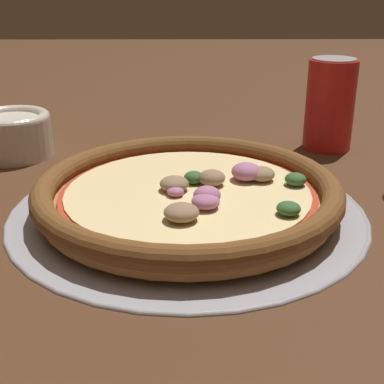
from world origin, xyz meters
TOP-DOWN VIEW (x-y plane):
  - ground_plane at (0.00, 0.00)m, footprint 3.00×3.00m
  - pizza_tray at (0.00, 0.00)m, footprint 0.37×0.37m
  - pizza at (0.00, 0.00)m, footprint 0.31×0.31m
  - bowl_near at (-0.18, -0.23)m, footprint 0.10×0.10m
  - beverage_can at (-0.22, 0.20)m, footprint 0.07×0.07m

SIDE VIEW (x-z plane):
  - ground_plane at x=0.00m, z-range 0.00..0.00m
  - pizza_tray at x=0.00m, z-range 0.00..0.01m
  - pizza at x=0.00m, z-range 0.01..0.04m
  - bowl_near at x=-0.18m, z-range 0.00..0.06m
  - beverage_can at x=-0.22m, z-range 0.00..0.12m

